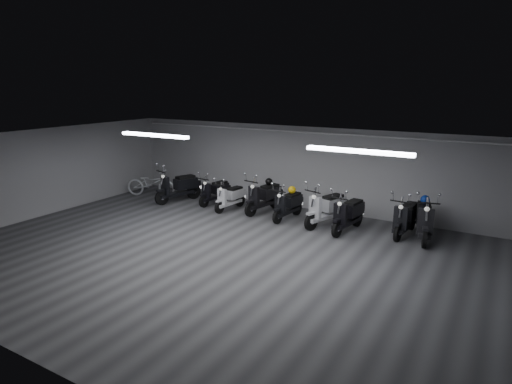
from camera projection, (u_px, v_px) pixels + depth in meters
The scene contains 21 objects.
floor at pixel (222, 256), 10.91m from camera, with size 14.00×10.00×0.01m, color #3A3A3C.
ceiling at pixel (220, 144), 10.23m from camera, with size 14.00×10.00×0.01m, color gray.
back_wall at pixel (306, 168), 14.76m from camera, with size 14.00×0.01×2.80m, color #99999B.
front_wall at pixel (25, 280), 6.38m from camera, with size 14.00×0.01×2.80m, color #99999B.
left_wall at pixel (41, 173), 14.00m from camera, with size 0.01×10.00×2.80m, color #99999B.
fluor_strip_left at pixel (154, 135), 12.55m from camera, with size 2.40×0.18×0.08m, color white.
fluor_strip_right at pixel (358, 151), 9.61m from camera, with size 2.40×0.18×0.08m, color white.
conduit at pixel (306, 132), 14.39m from camera, with size 0.05×0.05×13.60m, color white.
scooter_0 at pixel (178, 182), 15.73m from camera, with size 0.66×1.99×1.48m, color black, non-canonical shape.
scooter_1 at pixel (215, 187), 15.46m from camera, with size 0.55×1.66×1.24m, color black, non-canonical shape.
scooter_2 at pixel (230, 193), 14.74m from camera, with size 0.53×1.60×1.19m, color silver, non-canonical shape.
scooter_3 at pixel (264, 192), 14.43m from camera, with size 0.64×1.92×1.43m, color black, non-canonical shape.
scooter_5 at pixel (288, 200), 13.71m from camera, with size 0.57×1.71×1.27m, color black, non-canonical shape.
scooter_6 at pixel (326, 203), 13.07m from camera, with size 0.65×1.94×1.45m, color silver, non-canonical shape.
scooter_7 at pixel (348, 209), 12.54m from camera, with size 0.62×1.87×1.39m, color black, non-canonical shape.
scooter_8 at pixel (406, 212), 12.24m from camera, with size 0.62×1.87×1.39m, color black, non-canonical shape.
scooter_9 at pixel (425, 213), 11.90m from camera, with size 0.67×2.02×1.50m, color black, non-canonical shape.
bicycle at pixel (151, 180), 16.60m from camera, with size 0.66×1.86×1.20m, color white.
helmet_0 at pixel (292, 190), 13.83m from camera, with size 0.25×0.25×0.25m, color yellow.
helmet_1 at pixel (269, 182), 14.56m from camera, with size 0.24×0.24×0.24m, color black.
helmet_2 at pixel (425, 200), 12.09m from camera, with size 0.26×0.26×0.26m, color navy.
Camera 1 is at (5.88, -8.37, 4.20)m, focal length 30.70 mm.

